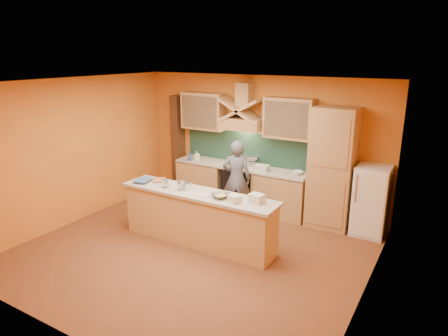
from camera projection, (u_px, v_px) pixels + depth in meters
The scene contains 36 objects.
floor at pixel (194, 251), 6.78m from camera, with size 5.50×5.00×0.01m, color brown.
ceiling at pixel (190, 83), 6.00m from camera, with size 5.50×5.00×0.01m, color white.
wall_back at pixel (260, 143), 8.45m from camera, with size 5.50×0.02×2.80m, color orange.
wall_front at pixel (59, 229), 4.32m from camera, with size 5.50×0.02×2.80m, color orange.
wall_left at pixel (76, 151), 7.74m from camera, with size 0.02×5.00×2.80m, color orange.
wall_right at pixel (370, 204), 5.04m from camera, with size 0.02×5.00×2.80m, color orange.
base_cabinet_left at pixel (204, 181), 9.09m from camera, with size 1.10×0.60×0.86m, color tan.
base_cabinet_right at pixel (281, 195), 8.16m from camera, with size 1.10×0.60×0.86m, color tan.
counter_top at pixel (240, 167), 8.49m from camera, with size 3.00×0.62×0.04m, color beige.
stove at pixel (240, 187), 8.62m from camera, with size 0.60×0.58×0.90m, color black.
backsplash at pixel (247, 148), 8.63m from camera, with size 3.00×0.03×0.70m, color #1A3930.
range_hood at pixel (242, 124), 8.28m from camera, with size 0.92×0.50×0.24m, color tan.
hood_chimney at pixel (245, 95), 8.20m from camera, with size 0.30×0.30×0.50m, color tan.
upper_cabinet_left at pixel (204, 111), 8.78m from camera, with size 1.00×0.35×0.80m, color tan.
upper_cabinet_right at pixel (289, 118), 7.80m from camera, with size 1.00×0.35×0.80m, color tan.
pantry_column at pixel (332, 168), 7.47m from camera, with size 0.80×0.60×2.30m, color tan.
fridge at pixel (371, 201), 7.24m from camera, with size 0.58×0.60×1.30m, color white.
trim_column_left at pixel (178, 145), 9.40m from camera, with size 0.20×0.30×2.30m, color #472816.
island_body at pixel (198, 219), 6.95m from camera, with size 2.80×0.55×0.88m, color #DDB171.
island_top at pixel (198, 194), 6.82m from camera, with size 2.90×0.62×0.05m, color beige.
person at pixel (237, 179), 8.02m from camera, with size 0.58×0.38×1.59m, color slate.
pot_large at pixel (233, 164), 8.43m from camera, with size 0.24×0.24×0.16m, color silver.
pot_small at pixel (252, 164), 8.48m from camera, with size 0.22×0.22×0.14m, color #B7B6BD.
soap_bottle_a at pixel (197, 155), 8.92m from camera, with size 0.09×0.09×0.20m, color white.
soap_bottle_b at pixel (190, 156), 8.86m from camera, with size 0.09×0.09×0.22m, color #304884.
bowl_back at pixel (297, 173), 7.88m from camera, with size 0.21×0.21×0.07m, color silver.
dish_rack at pixel (262, 168), 8.16m from camera, with size 0.29×0.23×0.10m, color silver.
book_lower at pixel (153, 180), 7.40m from camera, with size 0.21×0.28×0.03m, color #BA6042.
book_upper at pixel (137, 179), 7.39m from camera, with size 0.26×0.35×0.03m, color #3C5A85.
jar_large at pixel (181, 185), 6.90m from camera, with size 0.13×0.13×0.16m, color silver.
jar_small at pixel (165, 183), 7.04m from camera, with size 0.13×0.13×0.15m, color silver.
kitchen_scale at pixel (187, 186), 6.93m from camera, with size 0.13×0.13×0.11m, color silver.
mixing_bowl at pixel (221, 196), 6.54m from camera, with size 0.29×0.29×0.07m, color silver.
cloth at pixel (203, 195), 6.66m from camera, with size 0.22×0.17×0.01m, color beige.
grocery_bag_a at pixel (257, 198), 6.31m from camera, with size 0.22×0.18×0.14m, color beige.
grocery_bag_b at pixel (235, 199), 6.33m from camera, with size 0.20×0.15×0.12m, color beige.
Camera 1 is at (3.56, -5.00, 3.24)m, focal length 32.00 mm.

